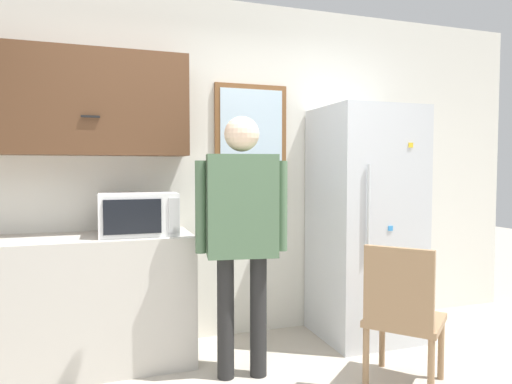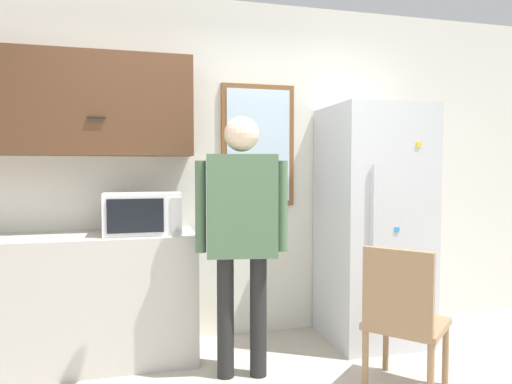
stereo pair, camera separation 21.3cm
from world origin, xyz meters
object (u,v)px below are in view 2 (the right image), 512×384
microwave (143,213)px  chair (403,315)px  refrigerator (373,224)px  person (242,219)px

microwave → chair: (1.50, -0.93, -0.56)m
microwave → refrigerator: 1.78m
microwave → refrigerator: (1.77, -0.05, -0.13)m
chair → refrigerator: bearing=-58.8°
microwave → refrigerator: refrigerator is taller
refrigerator → chair: 1.02m
refrigerator → chair: refrigerator is taller
microwave → person: bearing=-35.6°
person → refrigerator: bearing=28.3°
microwave → chair: bearing=-31.8°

